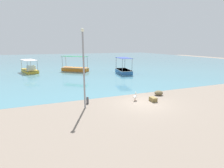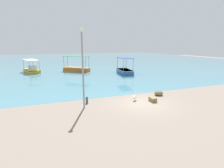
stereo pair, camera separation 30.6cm
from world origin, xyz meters
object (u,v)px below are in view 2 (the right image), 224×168
Objects in this scene: fishing_boat_far_right at (32,69)px; cargo_crate at (153,100)px; net_pile at (159,93)px; lamp_post at (83,65)px; pelican at (135,97)px; mooring_bollard at (87,100)px; fishing_boat_near_left at (76,68)px; fishing_boat_far_left at (125,70)px.

cargo_crate is at bearing -63.28° from fishing_boat_far_right.
cargo_crate is at bearing -138.71° from net_pile.
pelican is at bearing 2.43° from lamp_post.
net_pile is at bearing -58.24° from fishing_boat_far_right.
lamp_post is 10.05× the size of mooring_bollard.
mooring_bollard reaches higher than cargo_crate.
fishing_boat_near_left reaches higher than pelican.
mooring_bollard is at bearing -74.80° from fishing_boat_far_right.
cargo_crate is (3.41, -21.84, -0.37)m from fishing_boat_near_left.
cargo_crate is (5.81, -1.65, -0.15)m from mooring_bollard.
fishing_boat_far_left is at bearing -24.50° from fishing_boat_far_right.
fishing_boat_near_left is 20.34m from mooring_bollard.
lamp_post is at bearing -76.55° from fishing_boat_far_right.
fishing_boat_near_left is at bearing -9.01° from fishing_boat_far_right.
fishing_boat_near_left is 1.07× the size of fishing_boat_far_left.
mooring_bollard is (-10.25, -14.17, -0.20)m from fishing_boat_far_left.
fishing_boat_near_left is 22.11m from cargo_crate.
fishing_boat_far_left reaches higher than cargo_crate.
fishing_boat_far_right is 6.66× the size of pelican.
pelican is 1.07× the size of cargo_crate.
fishing_boat_near_left is at bearing 104.20° from net_pile.
fishing_boat_near_left is 8.10× the size of mooring_bollard.
fishing_boat_far_left is at bearing -37.54° from fishing_boat_near_left.
fishing_boat_near_left reaches higher than net_pile.
fishing_boat_near_left is at bearing 98.86° from cargo_crate.
net_pile is (7.55, -0.12, -0.10)m from mooring_bollard.
fishing_boat_far_left is (7.84, -6.02, -0.02)m from fishing_boat_near_left.
mooring_bollard is at bearing 65.78° from lamp_post.
fishing_boat_near_left is 6.88× the size of cargo_crate.
fishing_boat_far_left reaches higher than mooring_bollard.
lamp_post reaches higher than net_pile.
lamp_post reaches higher than mooring_bollard.
fishing_boat_far_left is 16.43m from cargo_crate.
net_pile is 2.31m from cargo_crate.
fishing_boat_far_right is 8.40× the size of mooring_bollard.
fishing_boat_far_left is 5.20× the size of net_pile.
net_pile is 1.23× the size of cargo_crate.
fishing_boat_far_right is 22.28m from mooring_bollard.
fishing_boat_far_left is 6.40× the size of cargo_crate.
pelican is 5.79m from lamp_post.
pelican is (-5.86, -14.98, -0.17)m from fishing_boat_far_left.
fishing_boat_far_right is at bearing 155.50° from fishing_boat_far_left.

